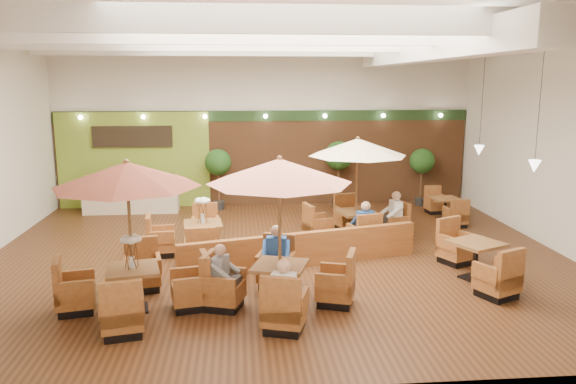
{
  "coord_description": "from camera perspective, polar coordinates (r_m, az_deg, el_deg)",
  "views": [
    {
      "loc": [
        -0.89,
        -13.09,
        4.21
      ],
      "look_at": [
        0.3,
        0.5,
        1.5
      ],
      "focal_mm": 35.0,
      "sensor_mm": 36.0,
      "label": 1
    }
  ],
  "objects": [
    {
      "name": "table_2",
      "position": [
        14.84,
        7.04,
        2.15
      ],
      "size": [
        2.85,
        2.85,
        2.79
      ],
      "rotation": [
        0.0,
        0.0,
        0.24
      ],
      "color": "brown",
      "rests_on": "ground"
    },
    {
      "name": "service_counter",
      "position": [
        18.87,
        -15.62,
        -0.26
      ],
      "size": [
        3.0,
        0.75,
        1.18
      ],
      "color": "beige",
      "rests_on": "ground"
    },
    {
      "name": "topiary_0",
      "position": [
        18.6,
        -7.12,
        2.78
      ],
      "size": [
        0.87,
        0.87,
        2.02
      ],
      "color": "black",
      "rests_on": "ground"
    },
    {
      "name": "table_4",
      "position": [
        12.79,
        18.49,
        -6.67
      ],
      "size": [
        1.25,
        3.02,
        1.05
      ],
      "rotation": [
        0.0,
        0.0,
        0.44
      ],
      "color": "brown",
      "rests_on": "ground"
    },
    {
      "name": "diner_3",
      "position": [
        14.08,
        7.79,
        -2.99
      ],
      "size": [
        0.44,
        0.37,
        0.84
      ],
      "rotation": [
        0.0,
        0.0,
        0.14
      ],
      "color": "#2652A4",
      "rests_on": "ground"
    },
    {
      "name": "booth_divider",
      "position": [
        12.96,
        1.5,
        -5.86
      ],
      "size": [
        5.63,
        1.68,
        0.8
      ],
      "primitive_type": "cube",
      "rotation": [
        0.0,
        0.0,
        0.26
      ],
      "color": "brown",
      "rests_on": "ground"
    },
    {
      "name": "table_1",
      "position": [
        10.28,
        -0.85,
        -1.49
      ],
      "size": [
        2.99,
        2.99,
        2.89
      ],
      "rotation": [
        0.0,
        0.0,
        -0.31
      ],
      "color": "brown",
      "rests_on": "ground"
    },
    {
      "name": "table_3",
      "position": [
        13.97,
        -9.72,
        -4.49
      ],
      "size": [
        1.88,
        2.77,
        1.59
      ],
      "rotation": [
        0.0,
        0.0,
        0.09
      ],
      "color": "brown",
      "rests_on": "ground"
    },
    {
      "name": "topiary_2",
      "position": [
        19.59,
        13.46,
        2.86
      ],
      "size": [
        0.85,
        0.85,
        1.96
      ],
      "color": "black",
      "rests_on": "ground"
    },
    {
      "name": "diner_2",
      "position": [
        10.59,
        -6.61,
        -7.88
      ],
      "size": [
        0.4,
        0.44,
        0.79
      ],
      "rotation": [
        0.0,
        0.0,
        4.35
      ],
      "color": "gray",
      "rests_on": "ground"
    },
    {
      "name": "diner_1",
      "position": [
        11.61,
        -1.22,
        -5.98
      ],
      "size": [
        0.44,
        0.37,
        0.84
      ],
      "rotation": [
        0.0,
        0.0,
        3.0
      ],
      "color": "#2652A4",
      "rests_on": "ground"
    },
    {
      "name": "diner_4",
      "position": [
        15.29,
        10.69,
        -1.92
      ],
      "size": [
        0.36,
        0.43,
        0.86
      ],
      "rotation": [
        0.0,
        0.0,
        1.65
      ],
      "color": "white",
      "rests_on": "ground"
    },
    {
      "name": "table_0",
      "position": [
        10.52,
        -15.86,
        -1.82
      ],
      "size": [
        2.9,
        2.9,
        2.85
      ],
      "rotation": [
        0.0,
        0.0,
        0.21
      ],
      "color": "brown",
      "rests_on": "ground"
    },
    {
      "name": "room",
      "position": [
        14.36,
        -0.46,
        8.92
      ],
      "size": [
        14.04,
        14.0,
        5.52
      ],
      "color": "#381E0F",
      "rests_on": "ground"
    },
    {
      "name": "table_5",
      "position": [
        17.93,
        15.67,
        -1.68
      ],
      "size": [
        0.85,
        2.35,
        0.87
      ],
      "rotation": [
        0.0,
        0.0,
        0.1
      ],
      "color": "brown",
      "rests_on": "ground"
    },
    {
      "name": "topiary_1",
      "position": [
        18.85,
        5.19,
        3.43
      ],
      "size": [
        0.96,
        0.96,
        2.24
      ],
      "color": "black",
      "rests_on": "ground"
    },
    {
      "name": "diner_0",
      "position": [
        9.61,
        -0.37,
        -9.7
      ],
      "size": [
        0.46,
        0.41,
        0.84
      ],
      "rotation": [
        0.0,
        0.0,
        -0.29
      ],
      "color": "white",
      "rests_on": "ground"
    }
  ]
}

